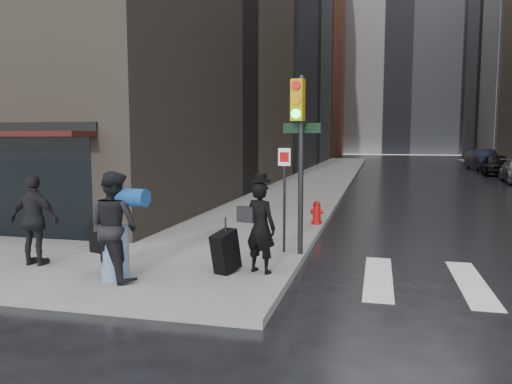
# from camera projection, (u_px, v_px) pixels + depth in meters

# --- Properties ---
(ground) EXTENTS (140.00, 140.00, 0.00)m
(ground) POSITION_uv_depth(u_px,v_px,m) (181.00, 279.00, 9.07)
(ground) COLOR black
(ground) RESTS_ON ground
(sidewalk_left) EXTENTS (4.00, 50.00, 0.15)m
(sidewalk_left) POSITION_uv_depth(u_px,v_px,m) (328.00, 173.00, 35.13)
(sidewalk_left) COLOR slate
(sidewalk_left) RESTS_ON ground
(bldg_left_far) EXTENTS (22.00, 20.00, 26.00)m
(bldg_left_far) POSITION_uv_depth(u_px,v_px,m) (262.00, 64.00, 70.61)
(bldg_left_far) COLOR brown
(bldg_left_far) RESTS_ON ground
(bldg_distant) EXTENTS (40.00, 12.00, 32.00)m
(bldg_distant) POSITION_uv_depth(u_px,v_px,m) (397.00, 55.00, 81.22)
(bldg_distant) COLOR gray
(bldg_distant) RESTS_ON ground
(man_overcoat) EXTENTS (1.18, 0.82, 1.82)m
(man_overcoat) POSITION_uv_depth(u_px,v_px,m) (253.00, 231.00, 8.90)
(man_overcoat) COLOR black
(man_overcoat) RESTS_ON ground
(man_jeans) EXTENTS (1.30, 1.04, 1.86)m
(man_jeans) POSITION_uv_depth(u_px,v_px,m) (115.00, 226.00, 8.43)
(man_jeans) COLOR black
(man_jeans) RESTS_ON ground
(man_greycoat) EXTENTS (1.02, 0.43, 1.73)m
(man_greycoat) POSITION_uv_depth(u_px,v_px,m) (35.00, 220.00, 9.43)
(man_greycoat) COLOR black
(man_greycoat) RESTS_ON ground
(traffic_light) EXTENTS (0.90, 0.52, 3.67)m
(traffic_light) POSITION_uv_depth(u_px,v_px,m) (298.00, 140.00, 10.13)
(traffic_light) COLOR black
(traffic_light) RESTS_ON ground
(fire_hydrant) EXTENTS (0.37, 0.29, 0.66)m
(fire_hydrant) POSITION_uv_depth(u_px,v_px,m) (317.00, 214.00, 14.00)
(fire_hydrant) COLOR #990C09
(fire_hydrant) RESTS_ON ground
(parked_car_4) EXTENTS (2.17, 4.46, 1.46)m
(parked_car_4) POSITION_uv_depth(u_px,v_px,m) (496.00, 165.00, 34.24)
(parked_car_4) COLOR black
(parked_car_4) RESTS_ON ground
(parked_car_5) EXTENTS (2.07, 5.07, 1.64)m
(parked_car_5) POSITION_uv_depth(u_px,v_px,m) (483.00, 160.00, 39.83)
(parked_car_5) COLOR black
(parked_car_5) RESTS_ON ground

